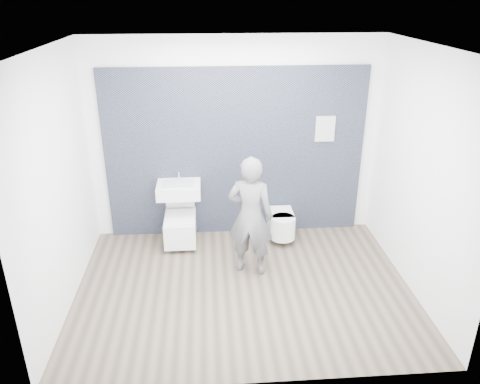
{
  "coord_description": "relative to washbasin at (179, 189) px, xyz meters",
  "views": [
    {
      "loc": [
        -0.4,
        -4.71,
        3.33
      ],
      "look_at": [
        0.0,
        0.6,
        1.0
      ],
      "focal_mm": 35.0,
      "sensor_mm": 36.0,
      "label": 1
    }
  ],
  "objects": [
    {
      "name": "info_placard",
      "position": [
        2.03,
        0.21,
        -0.8
      ],
      "size": [
        0.27,
        0.03,
        0.36
      ],
      "primitive_type": "cube",
      "color": "white",
      "rests_on": "ground"
    },
    {
      "name": "room_shell",
      "position": [
        0.8,
        -1.22,
        0.94
      ],
      "size": [
        4.0,
        4.0,
        4.0
      ],
      "color": "white",
      "rests_on": "ground"
    },
    {
      "name": "washbasin",
      "position": [
        0.0,
        0.0,
        0.0
      ],
      "size": [
        0.59,
        0.44,
        0.44
      ],
      "color": "white",
      "rests_on": "ground"
    },
    {
      "name": "toilet_rounded",
      "position": [
        1.43,
        -0.08,
        -0.55
      ],
      "size": [
        0.35,
        0.6,
        0.32
      ],
      "color": "white",
      "rests_on": "ground"
    },
    {
      "name": "ground",
      "position": [
        0.8,
        -1.22,
        -0.8
      ],
      "size": [
        4.0,
        4.0,
        0.0
      ],
      "primitive_type": "plane",
      "color": "brown",
      "rests_on": "ground"
    },
    {
      "name": "visitor",
      "position": [
        0.91,
        -0.84,
        -0.03
      ],
      "size": [
        0.65,
        0.52,
        1.54
      ],
      "primitive_type": "imported",
      "rotation": [
        0.0,
        0.0,
        2.84
      ],
      "color": "slate",
      "rests_on": "ground"
    },
    {
      "name": "tile_wall",
      "position": [
        0.8,
        0.25,
        -0.8
      ],
      "size": [
        3.6,
        0.06,
        2.4
      ],
      "primitive_type": "cube",
      "color": "black",
      "rests_on": "ground"
    },
    {
      "name": "toilet_square",
      "position": [
        -0.0,
        -0.08,
        -0.53
      ],
      "size": [
        0.43,
        0.62,
        0.8
      ],
      "color": "white",
      "rests_on": "ground"
    }
  ]
}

